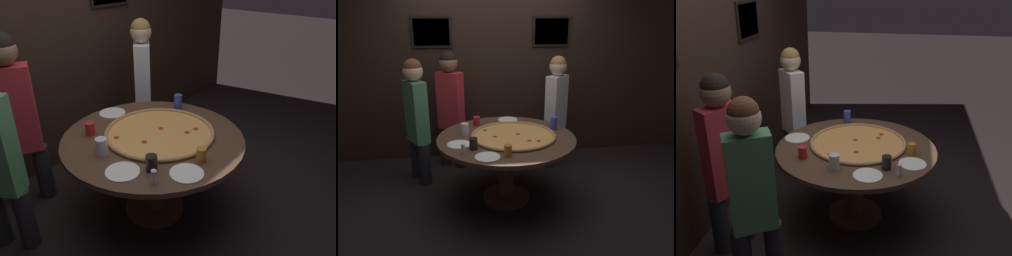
# 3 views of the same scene
# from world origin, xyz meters

# --- Properties ---
(ground_plane) EXTENTS (24.00, 24.00, 0.00)m
(ground_plane) POSITION_xyz_m (0.00, 0.00, 0.00)
(ground_plane) COLOR black
(back_wall) EXTENTS (6.40, 0.08, 2.60)m
(back_wall) POSITION_xyz_m (0.00, 1.33, 1.30)
(back_wall) COLOR black
(back_wall) RESTS_ON ground_plane
(dining_table) EXTENTS (1.46, 1.46, 0.74)m
(dining_table) POSITION_xyz_m (0.00, 0.00, 0.59)
(dining_table) COLOR #4C3323
(dining_table) RESTS_ON ground_plane
(giant_pizza) EXTENTS (0.90, 0.90, 0.03)m
(giant_pizza) POSITION_xyz_m (0.07, -0.01, 0.75)
(giant_pizza) COLOR #E0994C
(giant_pizza) RESTS_ON dining_table
(drink_cup_beside_pizza) EXTENTS (0.08, 0.08, 0.10)m
(drink_cup_beside_pizza) POSITION_xyz_m (-0.29, 0.42, 0.79)
(drink_cup_beside_pizza) COLOR #B22328
(drink_cup_beside_pizza) RESTS_ON dining_table
(drink_cup_near_right) EXTENTS (0.08, 0.08, 0.11)m
(drink_cup_near_right) POSITION_xyz_m (-0.36, -0.30, 0.80)
(drink_cup_near_right) COLOR black
(drink_cup_near_right) RESTS_ON dining_table
(drink_cup_centre_back) EXTENTS (0.09, 0.09, 0.13)m
(drink_cup_centre_back) POSITION_xyz_m (-0.43, 0.11, 0.80)
(drink_cup_centre_back) COLOR silver
(drink_cup_centre_back) RESTS_ON dining_table
(drink_cup_far_right) EXTENTS (0.08, 0.08, 0.14)m
(drink_cup_far_right) POSITION_xyz_m (0.56, 0.18, 0.81)
(drink_cup_far_right) COLOR #384CB7
(drink_cup_far_right) RESTS_ON dining_table
(drink_cup_front_edge) EXTENTS (0.07, 0.07, 0.10)m
(drink_cup_front_edge) POSITION_xyz_m (-0.06, -0.50, 0.79)
(drink_cup_front_edge) COLOR #BC7A23
(drink_cup_front_edge) RESTS_ON dining_table
(white_plate_beside_cup) EXTENTS (0.23, 0.23, 0.01)m
(white_plate_beside_cup) POSITION_xyz_m (-0.24, -0.51, 0.74)
(white_plate_beside_cup) COLOR white
(white_plate_beside_cup) RESTS_ON dining_table
(white_plate_far_back) EXTENTS (0.24, 0.24, 0.01)m
(white_plate_far_back) POSITION_xyz_m (-0.50, -0.17, 0.74)
(white_plate_far_back) COLOR white
(white_plate_far_back) RESTS_ON dining_table
(white_plate_left_side) EXTENTS (0.24, 0.24, 0.01)m
(white_plate_left_side) POSITION_xyz_m (0.10, 0.58, 0.74)
(white_plate_left_side) COLOR white
(white_plate_left_side) RESTS_ON dining_table
(condiment_shaker) EXTENTS (0.04, 0.04, 0.10)m
(condiment_shaker) POSITION_xyz_m (-0.46, -0.41, 0.79)
(condiment_shaker) COLOR silver
(condiment_shaker) RESTS_ON dining_table
(diner_far_right) EXTENTS (0.40, 0.32, 1.54)m
(diner_far_right) POSITION_xyz_m (-0.59, 0.98, 0.87)
(diner_far_right) COLOR #232328
(diner_far_right) RESTS_ON ground_plane
(diner_far_left) EXTENTS (0.36, 0.35, 1.48)m
(diner_far_left) POSITION_xyz_m (0.78, 0.83, 0.84)
(diner_far_left) COLOR #232328
(diner_far_left) RESTS_ON ground_plane
(diner_side_left) EXTENTS (0.31, 0.39, 1.50)m
(diner_side_left) POSITION_xyz_m (-0.98, 0.58, 0.85)
(diner_side_left) COLOR #232328
(diner_side_left) RESTS_ON ground_plane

